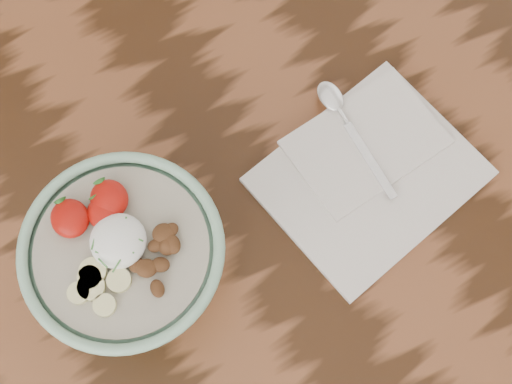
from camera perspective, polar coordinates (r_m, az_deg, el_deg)
table at (r=93.14cm, az=-11.46°, el=-8.87°), size 160.00×90.00×75.00cm
breakfast_bowl at (r=76.84cm, az=-10.22°, el=-5.24°), size 20.95×20.95×13.96cm
napkin at (r=86.40cm, az=8.97°, el=1.81°), size 27.04×23.24×1.49cm
spoon at (r=87.42cm, az=6.74°, el=6.39°), size 3.03×17.00×0.89cm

